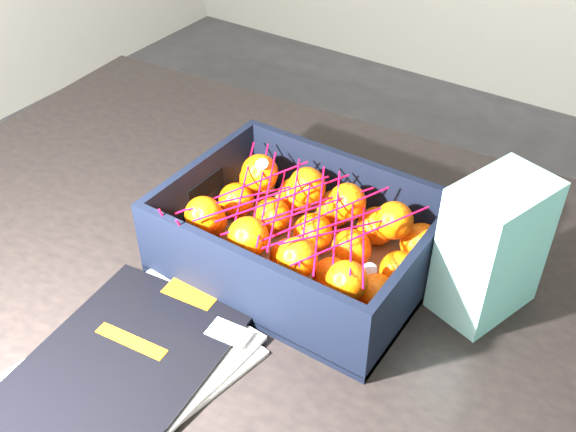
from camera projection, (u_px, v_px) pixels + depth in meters
The scene contains 7 objects.
ground at pixel (303, 369), 1.76m from camera, with size 3.50×3.50×0.00m, color #373739.
table at pixel (254, 283), 1.08m from camera, with size 1.26×0.89×0.75m.
magazine_stack at pixel (126, 367), 0.81m from camera, with size 0.26×0.33×0.02m.
produce_crate at pixel (300, 245), 0.95m from camera, with size 0.36×0.27×0.12m.
clementine_heap at pixel (300, 236), 0.94m from camera, with size 0.34×0.25×0.10m.
mesh_net at pixel (294, 211), 0.91m from camera, with size 0.30×0.24×0.09m.
retail_carton at pixel (492, 248), 0.85m from camera, with size 0.09×0.13×0.19m, color white.
Camera 1 is at (0.60, -0.97, 1.41)m, focal length 41.84 mm.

